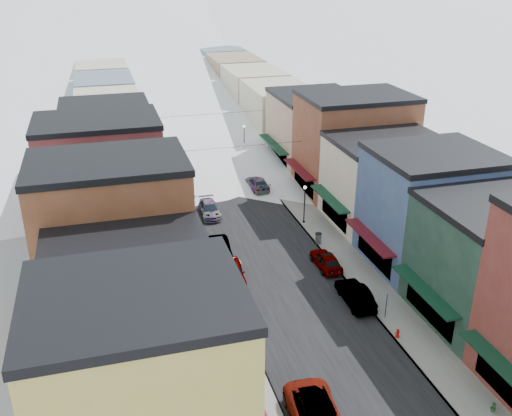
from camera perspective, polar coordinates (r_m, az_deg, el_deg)
road at (r=84.00m, az=-5.53°, el=6.02°), size 10.00×160.00×0.01m
sidewalk_left at (r=83.14m, az=-10.02°, el=5.63°), size 3.20×160.00×0.15m
sidewalk_right at (r=85.31m, az=-1.15°, el=6.46°), size 3.20×160.00×0.15m
curb_left at (r=83.29m, az=-8.96°, el=5.74°), size 0.10×160.00×0.15m
curb_right at (r=84.95m, az=-2.16°, el=6.37°), size 0.10×160.00×0.15m
bldg_l_yellow at (r=30.13m, az=-11.19°, el=-17.43°), size 11.30×8.70×11.50m
bldg_l_cream at (r=37.54m, az=-12.31°, el=-10.21°), size 11.30×8.20×9.50m
bldg_l_brick_near at (r=43.76m, az=-13.94°, el=-2.93°), size 12.30×8.20×12.50m
bldg_l_grayblue at (r=52.22m, az=-13.68°, el=-0.55°), size 11.30×9.20×9.00m
bldg_l_brick_far at (r=60.24m, az=-15.19°, el=3.61°), size 13.30×9.20×11.00m
bldg_l_tan at (r=69.91m, az=-14.58°, el=6.00°), size 11.30×11.20×10.00m
bldg_r_green at (r=45.91m, az=22.70°, el=-4.97°), size 11.30×9.20×9.50m
bldg_r_blue at (r=52.20m, az=16.95°, el=-0.04°), size 11.30×9.20×10.50m
bldg_r_cream at (r=59.84m, az=12.81°, el=2.70°), size 12.30×9.20×9.00m
bldg_r_brick_far at (r=67.23m, az=9.74°, el=6.40°), size 13.30×9.20×11.50m
bldg_r_tan at (r=75.91m, az=5.82°, el=7.83°), size 11.30×11.20×9.50m
distant_blocks at (r=105.00m, az=-7.98°, el=11.74°), size 34.00×55.00×8.00m
overhead_cables at (r=70.46m, az=-3.83°, el=7.87°), size 16.40×15.04×0.04m
car_silver_sedan at (r=49.02m, az=-2.31°, el=-6.41°), size 2.29×4.76×1.57m
car_dark_hatch at (r=53.04m, az=-3.56°, el=-4.00°), size 1.74×4.56×1.48m
car_silver_wagon at (r=61.27m, az=-4.67°, el=-0.11°), size 2.12×4.92×1.41m
car_green_sedan at (r=46.59m, az=9.90°, el=-8.51°), size 1.82×4.90×1.60m
car_gray_suv at (r=51.27m, az=7.02°, el=-5.17°), size 1.81×4.45×1.51m
car_black_sedan at (r=68.01m, az=0.14°, el=2.48°), size 2.14×5.10×1.47m
car_lane_silver at (r=84.47m, az=-6.32°, el=6.62°), size 2.03×4.49×1.50m
car_lane_white at (r=96.20m, az=-6.48°, el=8.70°), size 2.82×5.30×1.42m
fire_hydrant at (r=43.46m, az=13.98°, el=-12.07°), size 0.40×0.30×0.68m
parking_sign at (r=44.88m, az=12.91°, el=-9.32°), size 0.11×0.27×2.05m
trash_can at (r=55.15m, az=6.25°, el=-3.02°), size 0.63×0.63×1.07m
streetlamp_near at (r=58.55m, az=4.88°, el=0.85°), size 0.34×0.34×4.06m
streetlamp_far at (r=79.38m, az=-1.19°, el=7.19°), size 0.35×0.35×4.22m
planter_far at (r=39.25m, az=22.64°, el=-17.91°), size 0.43×0.43×0.60m
snow_pile_mid at (r=50.87m, az=-2.88°, el=-5.59°), size 2.47×2.72×1.04m
snow_pile_far at (r=66.00m, az=-6.75°, el=1.33°), size 2.07×2.48×0.88m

